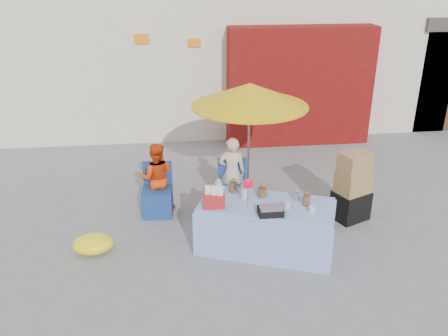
{
  "coord_description": "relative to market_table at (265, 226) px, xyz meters",
  "views": [
    {
      "loc": [
        -0.67,
        -5.89,
        3.87
      ],
      "look_at": [
        0.09,
        0.6,
        1.0
      ],
      "focal_mm": 38.0,
      "sensor_mm": 36.0,
      "label": 1
    }
  ],
  "objects": [
    {
      "name": "umbrella",
      "position": [
        -0.0,
        1.52,
        1.51
      ],
      "size": [
        1.9,
        1.9,
        2.09
      ],
      "color": "gray",
      "rests_on": "ground"
    },
    {
      "name": "vendor_beige",
      "position": [
        -0.3,
        1.37,
        0.24
      ],
      "size": [
        0.47,
        0.33,
        1.24
      ],
      "primitive_type": "imported",
      "rotation": [
        0.0,
        0.0,
        3.07
      ],
      "color": "beige",
      "rests_on": "ground"
    },
    {
      "name": "tarp_bundle",
      "position": [
        -2.47,
        0.19,
        -0.25
      ],
      "size": [
        0.66,
        0.56,
        0.26
      ],
      "primitive_type": "ellipsoid",
      "rotation": [
        0.0,
        0.0,
        0.17
      ],
      "color": "yellow",
      "rests_on": "ground"
    },
    {
      "name": "chair_right",
      "position": [
        -0.3,
        1.23,
        -0.12
      ],
      "size": [
        0.51,
        0.5,
        0.85
      ],
      "rotation": [
        0.0,
        0.0,
        -0.07
      ],
      "color": "navy",
      "rests_on": "ground"
    },
    {
      "name": "market_table",
      "position": [
        0.0,
        0.0,
        0.0
      ],
      "size": [
        2.1,
        1.51,
        1.16
      ],
      "rotation": [
        0.0,
        0.0,
        -0.36
      ],
      "color": "#8DAAE1",
      "rests_on": "ground"
    },
    {
      "name": "ground",
      "position": [
        -0.6,
        0.11,
        -0.38
      ],
      "size": [
        80.0,
        80.0,
        0.0
      ],
      "primitive_type": "plane",
      "color": "slate",
      "rests_on": "ground"
    },
    {
      "name": "box_stack",
      "position": [
        1.54,
        0.7,
        0.16
      ],
      "size": [
        0.65,
        0.6,
        1.16
      ],
      "rotation": [
        0.0,
        0.0,
        0.42
      ],
      "color": "black",
      "rests_on": "ground"
    },
    {
      "name": "vendor_orange",
      "position": [
        -1.55,
        1.37,
        0.22
      ],
      "size": [
        0.61,
        0.49,
        1.19
      ],
      "primitive_type": "imported",
      "rotation": [
        0.0,
        0.0,
        3.07
      ],
      "color": "red",
      "rests_on": "ground"
    },
    {
      "name": "chair_left",
      "position": [
        -1.55,
        1.23,
        -0.12
      ],
      "size": [
        0.51,
        0.5,
        0.85
      ],
      "rotation": [
        0.0,
        0.0,
        -0.07
      ],
      "color": "navy",
      "rests_on": "ground"
    }
  ]
}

